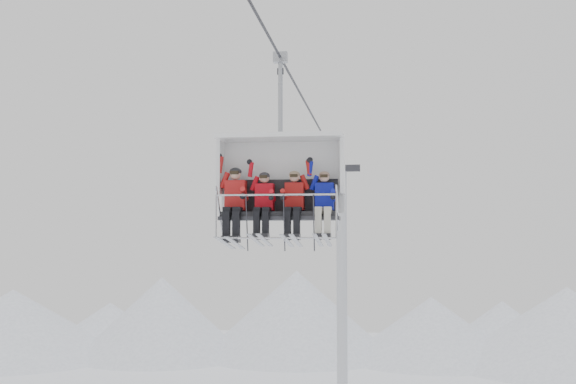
# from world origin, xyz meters

# --- Properties ---
(ridgeline) EXTENTS (72.00, 21.00, 7.00)m
(ridgeline) POSITION_xyz_m (-1.58, 42.05, 2.84)
(ridgeline) COLOR white
(ridgeline) RESTS_ON ground
(lift_tower_right) EXTENTS (2.00, 1.80, 13.48)m
(lift_tower_right) POSITION_xyz_m (0.00, 22.00, 5.78)
(lift_tower_right) COLOR silver
(lift_tower_right) RESTS_ON ground
(haul_cable) EXTENTS (0.06, 50.00, 0.06)m
(haul_cable) POSITION_xyz_m (0.00, 0.00, 13.30)
(haul_cable) COLOR #303136
(haul_cable) RESTS_ON lift_tower_left
(chairlift_carrier) EXTENTS (2.67, 1.17, 3.98)m
(chairlift_carrier) POSITION_xyz_m (0.00, -1.12, 10.74)
(chairlift_carrier) COLOR black
(chairlift_carrier) RESTS_ON haul_cable
(skier_far_left) EXTENTS (0.43, 1.69, 1.70)m
(skier_far_left) POSITION_xyz_m (-0.94, -1.43, 10.23)
(skier_far_left) COLOR red
(skier_far_left) RESTS_ON chairlift_carrier
(skier_center_left) EXTENTS (0.38, 1.69, 1.54)m
(skier_center_left) POSITION_xyz_m (-0.32, -1.44, 10.18)
(skier_center_left) COLOR red
(skier_center_left) RESTS_ON chairlift_carrier
(skier_center_right) EXTENTS (0.39, 1.69, 1.57)m
(skier_center_right) POSITION_xyz_m (0.31, -1.44, 10.19)
(skier_center_right) COLOR #A71714
(skier_center_right) RESTS_ON chairlift_carrier
(skier_far_right) EXTENTS (0.38, 1.69, 1.54)m
(skier_far_right) POSITION_xyz_m (0.94, -1.44, 10.19)
(skier_far_right) COLOR #0F169C
(skier_far_right) RESTS_ON chairlift_carrier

